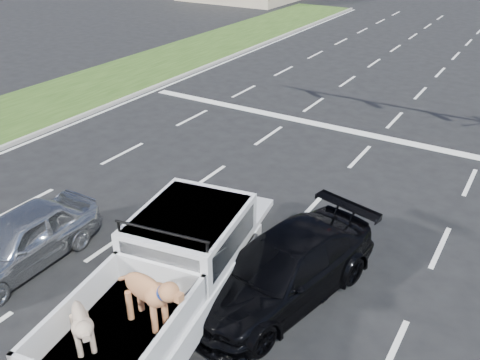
# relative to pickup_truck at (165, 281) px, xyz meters

# --- Properties ---
(ground) EXTENTS (160.00, 160.00, 0.00)m
(ground) POSITION_rel_pickup_truck_xyz_m (-1.16, 1.51, -1.02)
(ground) COLOR black
(ground) RESTS_ON ground
(road_markings) EXTENTS (17.75, 60.00, 0.01)m
(road_markings) POSITION_rel_pickup_truck_xyz_m (-1.16, 8.07, -1.01)
(road_markings) COLOR silver
(road_markings) RESTS_ON ground
(grass_median_left) EXTENTS (5.00, 60.00, 0.10)m
(grass_median_left) POSITION_rel_pickup_truck_xyz_m (-12.66, 7.51, -0.97)
(grass_median_left) COLOR #243E13
(grass_median_left) RESTS_ON ground
(curb_left) EXTENTS (0.15, 60.00, 0.14)m
(curb_left) POSITION_rel_pickup_truck_xyz_m (-10.21, 7.51, -0.95)
(curb_left) COLOR gray
(curb_left) RESTS_ON ground
(pickup_truck) EXTENTS (3.02, 6.08, 2.18)m
(pickup_truck) POSITION_rel_pickup_truck_xyz_m (0.00, 0.00, 0.00)
(pickup_truck) COLOR black
(pickup_truck) RESTS_ON ground
(silver_sedan) EXTENTS (1.70, 3.97, 1.33)m
(silver_sedan) POSITION_rel_pickup_truck_xyz_m (-4.05, -0.24, -0.35)
(silver_sedan) COLOR #AFB2B6
(silver_sedan) RESTS_ON ground
(black_coupe) EXTENTS (3.05, 5.16, 1.40)m
(black_coupe) POSITION_rel_pickup_truck_xyz_m (1.57, 1.91, -0.32)
(black_coupe) COLOR black
(black_coupe) RESTS_ON ground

